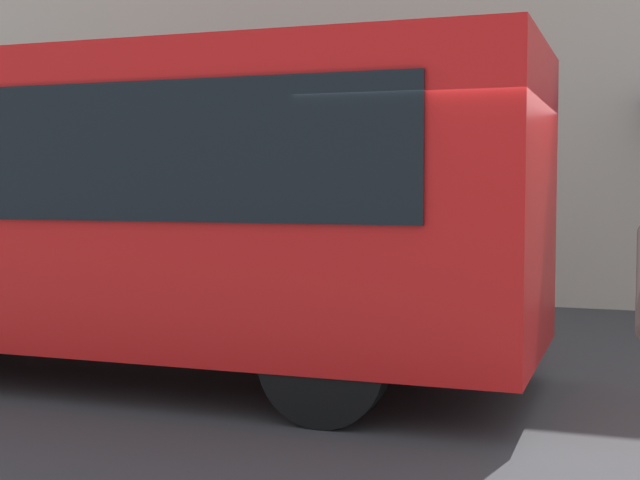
# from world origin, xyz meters

# --- Properties ---
(ground_plane) EXTENTS (60.00, 60.00, 0.00)m
(ground_plane) POSITION_xyz_m (0.00, 0.00, 0.00)
(ground_plane) COLOR #38383A
(red_bus) EXTENTS (9.05, 2.54, 3.08)m
(red_bus) POSITION_xyz_m (4.09, -0.06, 1.68)
(red_bus) COLOR red
(red_bus) RESTS_ON ground_plane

